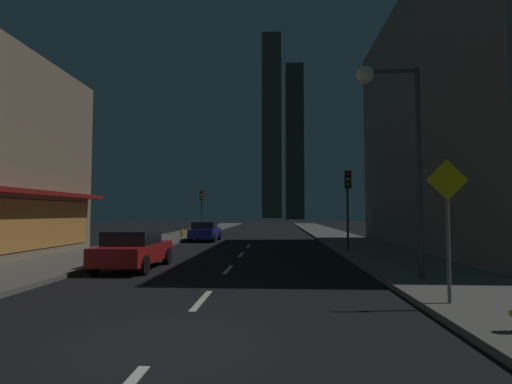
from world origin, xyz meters
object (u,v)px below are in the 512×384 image
(fire_hydrant_far_left, at_px, (182,233))
(street_lamp_right, at_px, (391,118))
(car_parked_far, at_px, (205,231))
(car_parked_near, at_px, (133,249))
(traffic_light_far_left, at_px, (202,202))
(pedestrian_crossing_sign, at_px, (448,218))
(traffic_light_near_right, at_px, (348,192))

(fire_hydrant_far_left, height_order, street_lamp_right, street_lamp_right)
(car_parked_far, bearing_deg, car_parked_near, -90.00)
(traffic_light_far_left, xyz_separation_m, street_lamp_right, (10.88, -25.58, 1.87))
(traffic_light_far_left, distance_m, pedestrian_crossing_sign, 31.02)
(traffic_light_near_right, xyz_separation_m, traffic_light_far_left, (-11.00, 17.34, 0.00))
(car_parked_near, height_order, street_lamp_right, street_lamp_right)
(car_parked_far, height_order, fire_hydrant_far_left, car_parked_far)
(car_parked_far, bearing_deg, traffic_light_near_right, -44.56)
(car_parked_near, bearing_deg, fire_hydrant_far_left, 97.67)
(car_parked_far, height_order, street_lamp_right, street_lamp_right)
(car_parked_near, distance_m, street_lamp_right, 10.25)
(car_parked_far, height_order, pedestrian_crossing_sign, pedestrian_crossing_sign)
(pedestrian_crossing_sign, bearing_deg, traffic_light_near_right, 90.49)
(car_parked_near, height_order, fire_hydrant_far_left, car_parked_near)
(car_parked_far, xyz_separation_m, traffic_light_far_left, (-1.90, 8.38, 2.45))
(car_parked_near, distance_m, fire_hydrant_far_left, 17.24)
(car_parked_far, xyz_separation_m, street_lamp_right, (8.98, -17.21, 4.33))
(car_parked_near, xyz_separation_m, fire_hydrant_far_left, (-2.30, 17.09, -0.29))
(fire_hydrant_far_left, height_order, pedestrian_crossing_sign, pedestrian_crossing_sign)
(street_lamp_right, bearing_deg, car_parked_near, 165.03)
(traffic_light_far_left, xyz_separation_m, pedestrian_crossing_sign, (11.10, -28.94, -1.18))
(fire_hydrant_far_left, bearing_deg, traffic_light_near_right, -44.61)
(car_parked_near, height_order, traffic_light_near_right, traffic_light_near_right)
(fire_hydrant_far_left, bearing_deg, pedestrian_crossing_sign, -63.28)
(pedestrian_crossing_sign, bearing_deg, street_lamp_right, 93.75)
(street_lamp_right, relative_size, pedestrian_crossing_sign, 2.09)
(car_parked_near, xyz_separation_m, car_parked_far, (0.00, 14.80, 0.00))
(pedestrian_crossing_sign, bearing_deg, car_parked_far, 114.10)
(pedestrian_crossing_sign, bearing_deg, traffic_light_far_left, 110.98)
(car_parked_far, distance_m, traffic_light_near_right, 13.01)
(fire_hydrant_far_left, height_order, traffic_light_near_right, traffic_light_near_right)
(car_parked_far, height_order, traffic_light_far_left, traffic_light_far_left)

